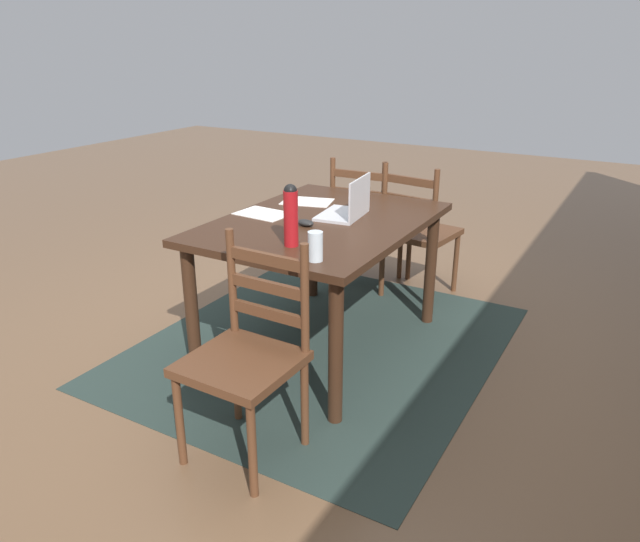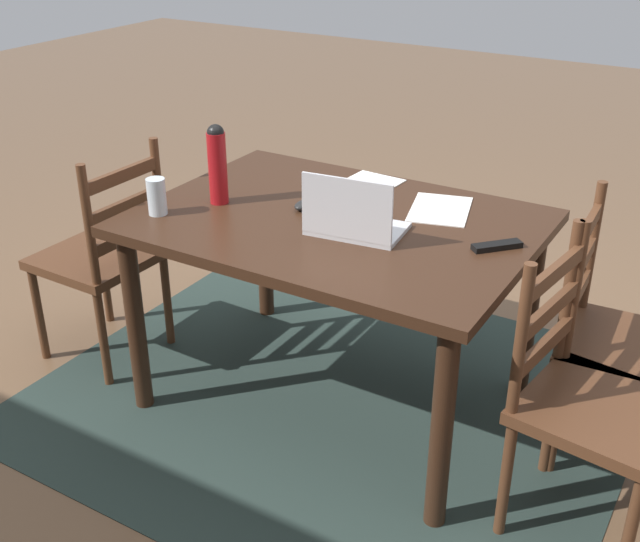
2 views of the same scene
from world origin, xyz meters
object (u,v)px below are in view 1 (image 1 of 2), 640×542
at_px(chair_left_near, 366,224).
at_px(chair_right_far, 247,357).
at_px(drinking_glass, 315,246).
at_px(dining_table, 322,237).
at_px(laptop, 349,207).
at_px(water_bottle, 291,214).
at_px(tv_remote, 361,194).
at_px(chair_left_far, 418,232).
at_px(computer_mouse, 306,223).

relative_size(chair_left_near, chair_right_far, 1.00).
bearing_deg(drinking_glass, dining_table, -152.78).
distance_m(laptop, water_bottle, 0.59).
relative_size(dining_table, chair_right_far, 1.48).
bearing_deg(tv_remote, drinking_glass, -121.23).
relative_size(laptop, tv_remote, 2.02).
xyz_separation_m(water_bottle, drinking_glass, (0.12, 0.21, -0.09)).
xyz_separation_m(chair_left_far, laptop, (0.87, -0.09, 0.37)).
bearing_deg(tv_remote, laptop, -119.48).
height_order(dining_table, laptop, laptop).
distance_m(dining_table, drinking_glass, 0.67).
height_order(water_bottle, tv_remote, water_bottle).
distance_m(dining_table, tv_remote, 0.60).
bearing_deg(dining_table, chair_right_far, 11.66).
distance_m(chair_right_far, computer_mouse, 0.94).
bearing_deg(dining_table, tv_remote, -175.41).
distance_m(chair_left_near, computer_mouse, 1.19).
xyz_separation_m(chair_left_near, drinking_glass, (1.57, 0.50, 0.38)).
bearing_deg(water_bottle, chair_left_far, 175.75).
relative_size(chair_right_far, drinking_glass, 7.04).
distance_m(chair_left_near, chair_right_far, 2.02).
xyz_separation_m(drinking_glass, tv_remote, (-1.16, -0.34, -0.06)).
height_order(chair_right_far, drinking_glass, chair_right_far).
bearing_deg(water_bottle, dining_table, -168.70).
height_order(chair_left_near, tv_remote, chair_left_near).
bearing_deg(water_bottle, computer_mouse, -160.75).
height_order(chair_right_far, computer_mouse, chair_right_far).
bearing_deg(dining_table, chair_left_near, -168.51).
bearing_deg(chair_left_far, chair_right_far, 0.18).
distance_m(water_bottle, computer_mouse, 0.36).
bearing_deg(computer_mouse, dining_table, -179.47).
xyz_separation_m(chair_left_near, chair_right_far, (1.98, 0.41, 0.00)).
height_order(chair_left_far, tv_remote, chair_left_far).
distance_m(dining_table, chair_left_far, 1.03).
height_order(water_bottle, computer_mouse, water_bottle).
xyz_separation_m(chair_left_far, chair_left_near, (0.00, -0.40, 0.00)).
bearing_deg(chair_left_near, laptop, 19.46).
relative_size(chair_right_far, tv_remote, 5.59).
xyz_separation_m(chair_right_far, computer_mouse, (-0.85, -0.22, 0.33)).
relative_size(dining_table, water_bottle, 4.66).
distance_m(chair_left_near, drinking_glass, 1.69).
bearing_deg(computer_mouse, chair_left_far, 176.98).
bearing_deg(tv_remote, water_bottle, -130.16).
xyz_separation_m(chair_left_near, water_bottle, (1.44, 0.29, 0.47)).
bearing_deg(chair_left_far, drinking_glass, 3.59).
bearing_deg(computer_mouse, water_bottle, 27.03).
bearing_deg(dining_table, drinking_glass, 27.22).
bearing_deg(drinking_glass, tv_remote, -163.52).
height_order(dining_table, chair_left_near, chair_left_near).
distance_m(dining_table, chair_right_far, 1.03).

